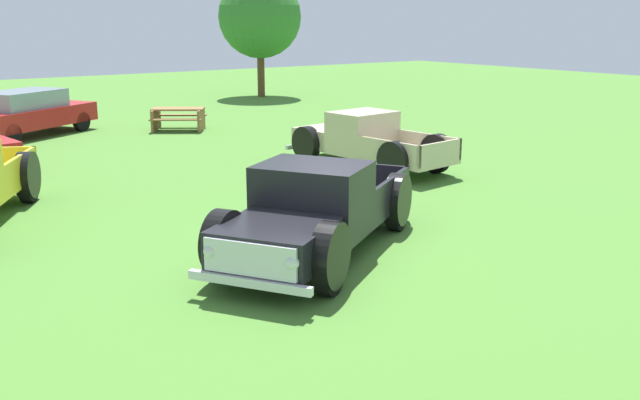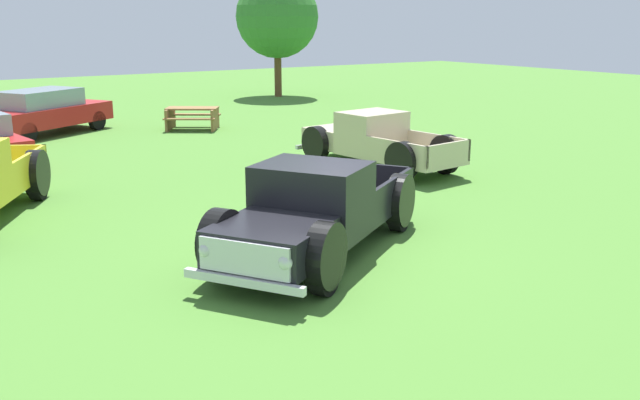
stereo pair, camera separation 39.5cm
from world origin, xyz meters
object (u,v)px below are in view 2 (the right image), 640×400
picnic_table (192,115)px  oak_tree_east (277,17)px  pickup_truck_foreground (311,214)px  pickup_truck_behind_right (370,140)px  sedan_distant_b (43,111)px

picnic_table → oak_tree_east: (8.06, 7.77, 3.42)m
pickup_truck_foreground → picnic_table: pickup_truck_foreground is taller
pickup_truck_behind_right → picnic_table: (-1.30, 8.65, -0.21)m
pickup_truck_foreground → picnic_table: 14.63m
sedan_distant_b → oak_tree_east: oak_tree_east is taller
pickup_truck_foreground → picnic_table: (4.06, 14.05, -0.26)m
pickup_truck_foreground → sedan_distant_b: (-0.62, 15.71, 0.05)m
pickup_truck_foreground → oak_tree_east: oak_tree_east is taller
oak_tree_east → pickup_truck_foreground: bearing=-119.0°
pickup_truck_behind_right → sedan_distant_b: bearing=120.1°
sedan_distant_b → oak_tree_east: bearing=25.7°
picnic_table → oak_tree_east: bearing=44.0°
pickup_truck_foreground → oak_tree_east: size_ratio=0.89×
sedan_distant_b → oak_tree_east: size_ratio=0.82×
picnic_table → oak_tree_east: 11.71m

